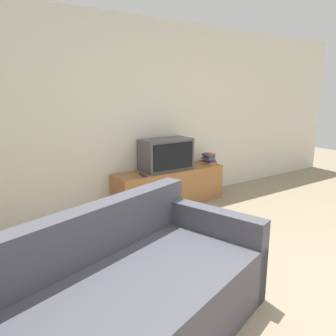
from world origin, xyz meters
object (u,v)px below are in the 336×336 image
(tv_stand, at_px, (170,187))
(book_stack, at_px, (209,159))
(television, at_px, (166,154))
(couch, at_px, (122,306))
(remote_on_stand, at_px, (143,175))

(tv_stand, height_order, book_stack, book_stack)
(television, bearing_deg, book_stack, -2.24)
(tv_stand, height_order, couch, couch)
(television, relative_size, couch, 0.32)
(tv_stand, bearing_deg, remote_on_stand, -168.74)
(tv_stand, height_order, remote_on_stand, remote_on_stand)
(couch, distance_m, book_stack, 3.32)
(couch, bearing_deg, remote_on_stand, 39.43)
(tv_stand, bearing_deg, couch, -130.87)
(tv_stand, xyz_separation_m, television, (-0.04, 0.03, 0.49))
(remote_on_stand, bearing_deg, couch, -123.30)
(couch, bearing_deg, book_stack, 22.18)
(television, distance_m, remote_on_stand, 0.52)
(couch, xyz_separation_m, remote_on_stand, (1.32, 2.00, 0.25))
(television, bearing_deg, remote_on_stand, -164.23)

